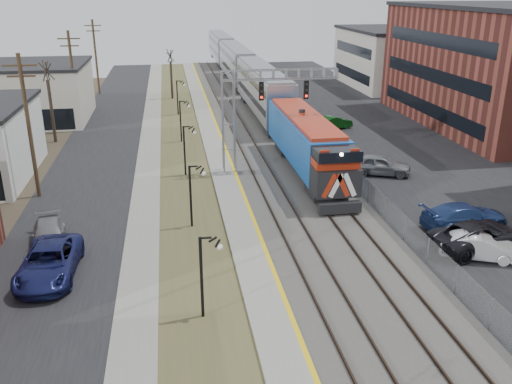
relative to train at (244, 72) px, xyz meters
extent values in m
cube|color=black|center=(-17.00, -27.33, -2.90)|extent=(7.00, 120.00, 0.04)
cube|color=gray|center=(-12.50, -27.33, -2.88)|extent=(2.00, 120.00, 0.08)
cube|color=#474B28|center=(-9.50, -27.33, -2.89)|extent=(4.00, 120.00, 0.06)
cube|color=gray|center=(-6.50, -27.33, -2.80)|extent=(2.00, 120.00, 0.24)
cube|color=#595651|center=(-1.50, -27.33, -2.82)|extent=(8.00, 120.00, 0.20)
cube|color=black|center=(10.50, -27.33, -2.90)|extent=(16.00, 120.00, 0.04)
cube|color=gold|center=(-5.62, -27.33, -2.67)|extent=(0.24, 120.00, 0.01)
cube|color=#2D2119|center=(-4.25, -27.33, -2.64)|extent=(0.08, 120.00, 0.15)
cube|color=#2D2119|center=(-2.75, -27.33, -2.64)|extent=(0.08, 120.00, 0.15)
cube|color=#2D2119|center=(-0.75, -27.33, -2.64)|extent=(0.08, 120.00, 0.15)
cube|color=#2D2119|center=(0.75, -27.33, -2.64)|extent=(0.08, 120.00, 0.15)
cube|color=#1453AA|center=(0.00, -35.72, -0.44)|extent=(3.00, 17.00, 4.25)
cube|color=black|center=(0.00, -44.42, -2.22)|extent=(2.80, 0.50, 0.70)
cube|color=#A5A8B0|center=(0.00, -15.42, 0.09)|extent=(3.00, 22.00, 5.33)
cube|color=#A5A8B0|center=(0.00, 7.38, 0.09)|extent=(3.00, 22.00, 5.33)
cube|color=#A5A8B0|center=(0.00, 30.18, 0.09)|extent=(3.00, 22.00, 5.33)
cube|color=gray|center=(-6.00, -34.33, 1.08)|extent=(1.00, 1.00, 8.00)
cube|color=gray|center=(-2.00, -34.33, 4.83)|extent=(9.00, 0.80, 0.80)
cube|color=black|center=(-3.50, -34.78, 3.68)|extent=(0.35, 0.25, 1.40)
cube|color=black|center=(0.00, -34.78, 3.68)|extent=(0.35, 0.25, 1.40)
cylinder|color=black|center=(-9.50, -54.33, -0.92)|extent=(0.14, 0.14, 4.00)
cylinder|color=black|center=(-9.50, -44.33, -0.92)|extent=(0.14, 0.14, 4.00)
cylinder|color=black|center=(-9.50, -34.33, -0.92)|extent=(0.14, 0.14, 4.00)
cylinder|color=black|center=(-9.50, -24.33, -0.92)|extent=(0.14, 0.14, 4.00)
cylinder|color=black|center=(-9.50, -12.33, -0.92)|extent=(0.14, 0.14, 4.00)
cylinder|color=#4C3823|center=(-20.00, -37.33, 2.08)|extent=(0.28, 0.28, 10.00)
cylinder|color=#4C3823|center=(-20.00, -17.33, 2.08)|extent=(0.28, 0.28, 10.00)
cylinder|color=#4C3823|center=(-20.00, 2.67, 2.08)|extent=(0.28, 0.28, 10.00)
cube|color=gray|center=(2.70, -27.33, -2.12)|extent=(0.04, 120.00, 1.60)
cube|color=beige|center=(-26.50, -12.33, 0.08)|extent=(14.00, 12.00, 6.00)
cube|color=brown|center=(24.50, -22.33, 3.08)|extent=(16.00, 26.00, 12.00)
cube|color=beige|center=(24.50, 2.67, 1.08)|extent=(16.00, 18.00, 8.00)
cylinder|color=#382D23|center=(-21.50, -22.33, 0.06)|extent=(0.30, 0.30, 5.95)
cylinder|color=#382D23|center=(-10.00, -2.33, -0.47)|extent=(0.30, 0.30, 4.90)
imported|color=#BDBDBD|center=(5.80, -51.09, -2.22)|extent=(4.46, 3.00, 1.39)
imported|color=black|center=(6.37, -50.01, -2.11)|extent=(6.27, 3.98, 1.61)
imported|color=navy|center=(7.05, -47.28, -2.13)|extent=(5.57, 2.62, 1.57)
imported|color=gray|center=(5.75, -36.67, -2.11)|extent=(5.13, 3.51, 1.62)
imported|color=#0C3C0E|center=(6.38, -21.92, -2.23)|extent=(4.44, 2.98, 1.38)
imported|color=#171B50|center=(-16.99, -49.43, -2.11)|extent=(2.83, 5.89, 1.62)
imported|color=slate|center=(-17.75, -45.55, -2.27)|extent=(2.56, 4.70, 1.29)
camera|label=1|loc=(-10.47, -75.36, 11.07)|focal=38.00mm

